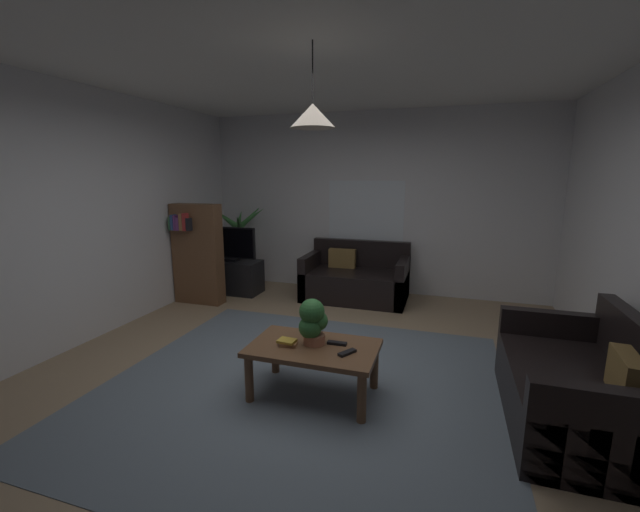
% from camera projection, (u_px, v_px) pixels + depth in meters
% --- Properties ---
extents(floor, '(5.13, 5.75, 0.02)m').
position_uv_depth(floor, '(310.00, 376.00, 3.65)').
color(floor, '#9E8466').
rests_on(floor, ground).
extents(rug, '(3.34, 3.16, 0.01)m').
position_uv_depth(rug, '(302.00, 386.00, 3.46)').
color(rug, slate).
rests_on(rug, ground).
extents(wall_back, '(5.25, 0.06, 2.71)m').
position_uv_depth(wall_back, '(372.00, 204.00, 6.09)').
color(wall_back, silver).
rests_on(wall_back, ground).
extents(wall_left, '(0.06, 5.75, 2.71)m').
position_uv_depth(wall_left, '(73.00, 217.00, 4.15)').
color(wall_left, silver).
rests_on(wall_left, ground).
extents(ceiling, '(5.13, 5.75, 0.02)m').
position_uv_depth(ceiling, '(308.00, 52.00, 3.10)').
color(ceiling, white).
extents(window_pane, '(1.15, 0.01, 1.07)m').
position_uv_depth(window_pane, '(366.00, 216.00, 6.12)').
color(window_pane, white).
extents(couch_under_window, '(1.48, 0.86, 0.82)m').
position_uv_depth(couch_under_window, '(355.00, 280.00, 5.85)').
color(couch_under_window, black).
rests_on(couch_under_window, ground).
extents(couch_right_side, '(0.86, 1.45, 0.82)m').
position_uv_depth(couch_right_side, '(579.00, 391.00, 2.86)').
color(couch_right_side, black).
rests_on(couch_right_side, ground).
extents(coffee_table, '(1.03, 0.63, 0.43)m').
position_uv_depth(coffee_table, '(314.00, 354.00, 3.26)').
color(coffee_table, brown).
rests_on(coffee_table, ground).
extents(book_on_table_0, '(0.15, 0.13, 0.03)m').
position_uv_depth(book_on_table_0, '(289.00, 344.00, 3.25)').
color(book_on_table_0, '#99663F').
rests_on(book_on_table_0, coffee_table).
extents(book_on_table_1, '(0.15, 0.12, 0.02)m').
position_uv_depth(book_on_table_1, '(287.00, 341.00, 3.25)').
color(book_on_table_1, gold).
rests_on(book_on_table_1, coffee_table).
extents(remote_on_table_0, '(0.16, 0.05, 0.02)m').
position_uv_depth(remote_on_table_0, '(337.00, 343.00, 3.26)').
color(remote_on_table_0, black).
rests_on(remote_on_table_0, coffee_table).
extents(remote_on_table_1, '(0.13, 0.16, 0.02)m').
position_uv_depth(remote_on_table_1, '(347.00, 353.00, 3.09)').
color(remote_on_table_1, black).
rests_on(remote_on_table_1, coffee_table).
extents(potted_plant_on_table, '(0.23, 0.23, 0.38)m').
position_uv_depth(potted_plant_on_table, '(313.00, 321.00, 3.25)').
color(potted_plant_on_table, '#B77051').
rests_on(potted_plant_on_table, coffee_table).
extents(tv_stand, '(0.90, 0.44, 0.50)m').
position_uv_depth(tv_stand, '(232.00, 276.00, 6.18)').
color(tv_stand, black).
rests_on(tv_stand, ground).
extents(tv, '(0.84, 0.16, 0.52)m').
position_uv_depth(tv, '(230.00, 244.00, 6.06)').
color(tv, black).
rests_on(tv, tv_stand).
extents(potted_palm_corner, '(0.86, 0.79, 1.33)m').
position_uv_depth(potted_palm_corner, '(240.00, 249.00, 6.54)').
color(potted_palm_corner, '#B77051').
rests_on(potted_palm_corner, ground).
extents(bookshelf_corner, '(0.70, 0.31, 1.40)m').
position_uv_depth(bookshelf_corner, '(197.00, 253.00, 5.59)').
color(bookshelf_corner, brown).
rests_on(bookshelf_corner, ground).
extents(pendant_lamp, '(0.33, 0.33, 0.59)m').
position_uv_depth(pendant_lamp, '(313.00, 116.00, 2.89)').
color(pendant_lamp, black).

